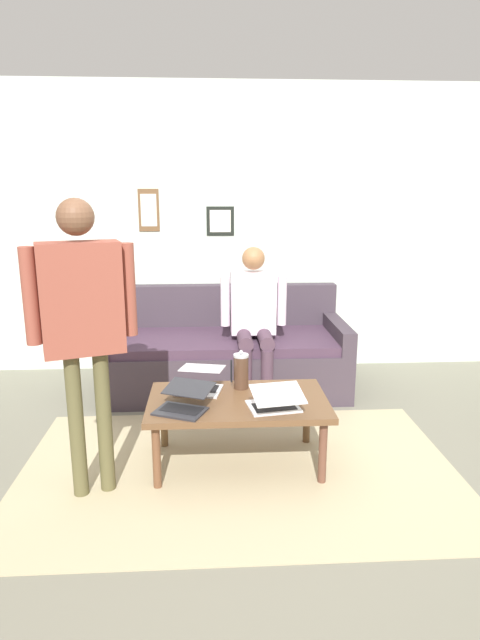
# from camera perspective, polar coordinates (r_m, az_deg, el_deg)

# --- Properties ---
(ground_plane) EXTENTS (7.68, 7.68, 0.00)m
(ground_plane) POSITION_cam_1_polar(r_m,az_deg,el_deg) (3.43, 1.44, -16.61)
(ground_plane) COLOR slate
(area_rug) EXTENTS (2.76, 1.77, 0.01)m
(area_rug) POSITION_cam_1_polar(r_m,az_deg,el_deg) (3.50, -0.13, -15.84)
(area_rug) COLOR tan
(area_rug) RESTS_ON ground_plane
(back_wall) EXTENTS (7.04, 0.11, 2.70)m
(back_wall) POSITION_cam_1_polar(r_m,az_deg,el_deg) (5.16, -0.50, 9.57)
(back_wall) COLOR silver
(back_wall) RESTS_ON ground_plane
(couch) EXTENTS (2.09, 0.91, 0.88)m
(couch) POSITION_cam_1_polar(r_m,az_deg,el_deg) (4.72, -1.62, -3.82)
(couch) COLOR #3E333D
(couch) RESTS_ON ground_plane
(coffee_table) EXTENTS (1.14, 0.67, 0.45)m
(coffee_table) POSITION_cam_1_polar(r_m,az_deg,el_deg) (3.41, -0.22, -9.22)
(coffee_table) COLOR brown
(coffee_table) RESTS_ON ground_plane
(laptop_left) EXTENTS (0.35, 0.36, 0.15)m
(laptop_left) POSITION_cam_1_polar(r_m,az_deg,el_deg) (3.23, 3.77, -8.81)
(laptop_left) COLOR silver
(laptop_left) RESTS_ON coffee_table
(laptop_center) EXTENTS (0.39, 0.41, 0.13)m
(laptop_center) POSITION_cam_1_polar(r_m,az_deg,el_deg) (3.25, -6.11, -8.85)
(laptop_center) COLOR #28282D
(laptop_center) RESTS_ON coffee_table
(laptop_right) EXTENTS (0.35, 0.39, 0.14)m
(laptop_right) POSITION_cam_1_polar(r_m,az_deg,el_deg) (3.55, -4.29, -6.70)
(laptop_right) COLOR silver
(laptop_right) RESTS_ON coffee_table
(french_press) EXTENTS (0.12, 0.10, 0.26)m
(french_press) POSITION_cam_1_polar(r_m,az_deg,el_deg) (3.53, 0.10, -5.52)
(french_press) COLOR #4C3323
(french_press) RESTS_ON coffee_table
(person_standing) EXTENTS (0.59, 0.32, 1.70)m
(person_standing) POSITION_cam_1_polar(r_m,az_deg,el_deg) (3.00, -16.61, 0.77)
(person_standing) COLOR brown
(person_standing) RESTS_ON ground_plane
(person_seated) EXTENTS (0.55, 0.51, 1.28)m
(person_seated) POSITION_cam_1_polar(r_m,az_deg,el_deg) (4.40, 1.51, 0.60)
(person_seated) COLOR #4A3443
(person_seated) RESTS_ON ground_plane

